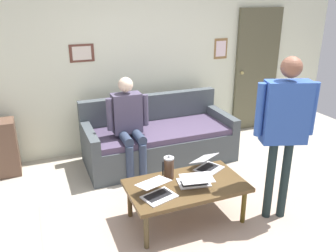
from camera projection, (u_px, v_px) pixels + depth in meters
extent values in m
plane|color=#AAA290|center=(200.00, 219.00, 3.72)|extent=(7.68, 7.68, 0.00)
cube|color=tan|center=(190.00, 224.00, 3.63)|extent=(2.89, 1.85, 0.01)
cube|color=silver|center=(135.00, 59.00, 5.14)|extent=(7.04, 0.10, 2.70)
cube|color=brown|center=(82.00, 53.00, 4.78)|extent=(0.34, 0.02, 0.24)
cube|color=beige|center=(82.00, 53.00, 4.77)|extent=(0.26, 0.00, 0.18)
cube|color=olive|center=(221.00, 49.00, 5.57)|extent=(0.23, 0.02, 0.32)
cube|color=silver|center=(221.00, 49.00, 5.56)|extent=(0.18, 0.00, 0.25)
cube|color=brown|center=(256.00, 71.00, 5.92)|extent=(0.82, 0.05, 2.05)
sphere|color=tan|center=(242.00, 73.00, 5.78)|extent=(0.06, 0.06, 0.06)
cube|color=#424A4E|center=(160.00, 147.00, 4.96)|extent=(2.07, 0.92, 0.42)
cube|color=#4C3E58|center=(160.00, 131.00, 4.86)|extent=(1.83, 0.84, 0.08)
cube|color=#424A4E|center=(150.00, 110.00, 5.14)|extent=(2.07, 0.14, 0.46)
cube|color=#424A4E|center=(220.00, 118.00, 5.19)|extent=(0.12, 0.92, 0.20)
cube|color=#424A4E|center=(89.00, 137.00, 4.51)|extent=(0.12, 0.92, 0.20)
cube|color=#4F3A1F|center=(186.00, 186.00, 3.57)|extent=(1.21, 0.69, 0.04)
cylinder|color=#534215|center=(244.00, 206.00, 3.60)|extent=(0.05, 0.05, 0.39)
cylinder|color=#4B3F27|center=(146.00, 231.00, 3.23)|extent=(0.05, 0.05, 0.39)
cylinder|color=brown|center=(217.00, 182.00, 4.07)|extent=(0.05, 0.05, 0.39)
cylinder|color=#4C381C|center=(130.00, 201.00, 3.70)|extent=(0.05, 0.05, 0.39)
cube|color=silver|center=(209.00, 169.00, 3.86)|extent=(0.37, 0.34, 0.01)
cube|color=black|center=(208.00, 168.00, 3.87)|extent=(0.28, 0.24, 0.00)
cube|color=silver|center=(204.00, 158.00, 3.87)|extent=(0.35, 0.31, 0.10)
cube|color=white|center=(204.00, 158.00, 3.87)|extent=(0.32, 0.28, 0.08)
cube|color=silver|center=(194.00, 182.00, 3.58)|extent=(0.36, 0.28, 0.01)
cube|color=black|center=(194.00, 183.00, 3.56)|extent=(0.29, 0.18, 0.00)
cube|color=silver|center=(197.00, 178.00, 3.45)|extent=(0.36, 0.27, 0.01)
cube|color=#B0D5E8|center=(197.00, 178.00, 3.45)|extent=(0.32, 0.24, 0.01)
cube|color=silver|center=(159.00, 197.00, 3.33)|extent=(0.36, 0.30, 0.01)
cube|color=black|center=(158.00, 195.00, 3.34)|extent=(0.29, 0.20, 0.00)
cube|color=silver|center=(153.00, 183.00, 3.36)|extent=(0.35, 0.29, 0.04)
cube|color=silver|center=(153.00, 183.00, 3.36)|extent=(0.32, 0.26, 0.04)
cylinder|color=#4C3323|center=(169.00, 168.00, 3.64)|extent=(0.11, 0.11, 0.22)
cylinder|color=#B7B7BC|center=(169.00, 158.00, 3.60)|extent=(0.11, 0.11, 0.02)
sphere|color=#B2B2B7|center=(169.00, 156.00, 3.59)|extent=(0.03, 0.03, 0.03)
cube|color=black|center=(163.00, 169.00, 3.62)|extent=(0.01, 0.01, 0.16)
cube|color=brown|center=(1.00, 148.00, 4.52)|extent=(0.42, 0.32, 0.74)
cylinder|color=#1D2B2C|center=(285.00, 180.00, 3.62)|extent=(0.09, 0.09, 0.87)
cylinder|color=#1D2B2C|center=(270.00, 181.00, 3.61)|extent=(0.09, 0.09, 0.87)
cube|color=#2D4E9F|center=(286.00, 112.00, 3.35)|extent=(0.47, 0.32, 0.62)
cylinder|color=#2D4E9F|center=(312.00, 109.00, 3.36)|extent=(0.10, 0.10, 0.53)
cylinder|color=#2D4E9F|center=(260.00, 110.00, 3.33)|extent=(0.10, 0.10, 0.53)
sphere|color=brown|center=(292.00, 67.00, 3.20)|extent=(0.20, 0.20, 0.20)
cylinder|color=#2E3951|center=(143.00, 163.00, 4.41)|extent=(0.10, 0.10, 0.50)
cylinder|color=#2E3951|center=(130.00, 165.00, 4.35)|extent=(0.10, 0.10, 0.50)
cylinder|color=#2E3951|center=(138.00, 136.00, 4.46)|extent=(0.12, 0.40, 0.12)
cylinder|color=#2E3951|center=(125.00, 138.00, 4.40)|extent=(0.12, 0.40, 0.12)
cube|color=#4A435B|center=(127.00, 113.00, 4.49)|extent=(0.37, 0.20, 0.52)
cylinder|color=#4A435B|center=(145.00, 110.00, 4.52)|extent=(0.08, 0.08, 0.42)
cylinder|color=#4A435B|center=(109.00, 115.00, 4.35)|extent=(0.08, 0.08, 0.42)
sphere|color=beige|center=(126.00, 85.00, 4.36)|extent=(0.19, 0.19, 0.19)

